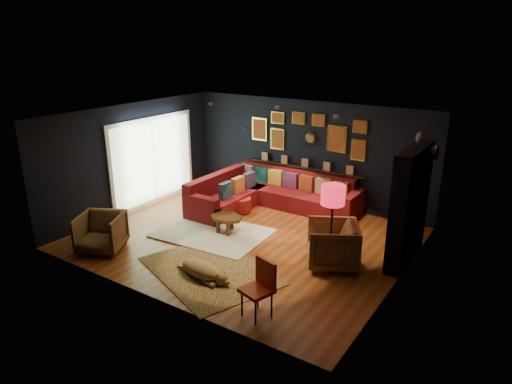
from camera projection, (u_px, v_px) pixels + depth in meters
The scene contains 20 objects.
floor at pixel (245, 238), 9.71m from camera, with size 6.50×6.50×0.00m, color #994C1C.
room_walls at pixel (244, 166), 9.19m from camera, with size 6.50×6.50×6.50m.
sectional at pixel (266, 195), 11.35m from camera, with size 3.41×2.69×0.86m.
ledge at pixel (305, 168), 11.52m from camera, with size 3.20×0.12×0.04m, color black.
gallery_wall at pixel (307, 133), 11.27m from camera, with size 3.15×0.04×1.02m.
sunburst_mirror at pixel (311, 138), 11.25m from camera, with size 0.47×0.16×0.47m.
fireplace at pixel (409, 209), 8.47m from camera, with size 0.31×1.60×2.20m.
deer_head at pixel (425, 150), 8.51m from camera, with size 0.50×0.28×0.45m.
sliding_door at pixel (154, 160), 11.50m from camera, with size 0.06×2.80×2.20m.
ceiling_spots at pixel (266, 113), 9.51m from camera, with size 3.30×2.50×0.06m.
shag_rug at pixel (213, 233), 9.91m from camera, with size 2.31×1.68×0.03m, color silver.
leopard_rug at pixel (209, 271), 8.34m from camera, with size 2.47×1.77×0.01m, color tan.
coffee_table at pixel (227, 219), 9.84m from camera, with size 0.77×0.59×0.37m.
pouf at pixel (241, 205), 11.06m from camera, with size 0.52×0.52×0.34m, color maroon.
armchair_left at pixel (101, 231), 9.02m from camera, with size 0.83×0.77×0.85m, color #B3763C.
armchair_right at pixel (332, 243), 8.42m from camera, with size 0.90×0.85×0.93m, color #B3763C.
gold_stool at pixel (117, 228), 9.55m from camera, with size 0.41×0.41×0.51m, color gold.
orange_chair at pixel (261, 284), 6.88m from camera, with size 0.53×0.53×0.90m.
floor_lamp at pixel (333, 199), 8.15m from camera, with size 0.43×0.43×1.57m.
dog at pixel (201, 267), 8.06m from camera, with size 1.23×0.60×0.39m, color #A97842, non-canonical shape.
Camera 1 is at (5.07, -7.27, 4.08)m, focal length 32.00 mm.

